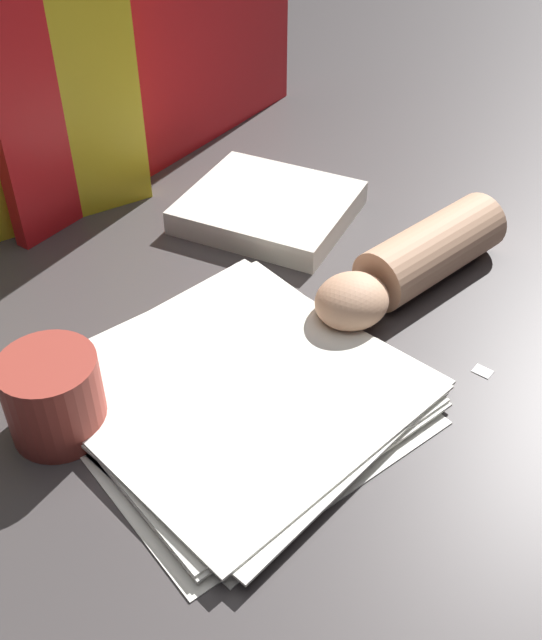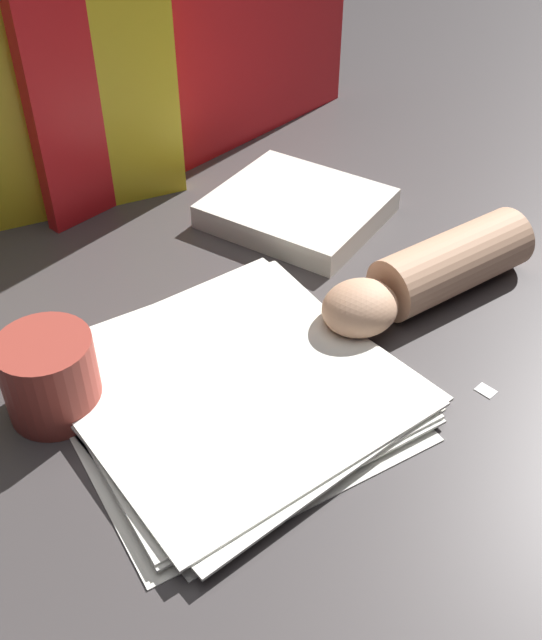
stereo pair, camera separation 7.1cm
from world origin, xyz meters
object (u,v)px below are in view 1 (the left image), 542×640
object	(u,v)px
book_closed	(269,207)
paper_stack	(234,390)
mug	(54,396)
scissors	(315,336)
hand_forearm	(414,262)

from	to	relation	value
book_closed	paper_stack	bearing A→B (deg)	-139.23
mug	scissors	bearing A→B (deg)	-15.88
scissors	hand_forearm	distance (m)	0.15
scissors	book_closed	bearing A→B (deg)	57.80
scissors	mug	size ratio (longest dim) A/B	1.87
scissors	paper_stack	bearing A→B (deg)	-177.13
scissors	hand_forearm	world-z (taller)	hand_forearm
scissors	mug	world-z (taller)	mug
hand_forearm	mug	size ratio (longest dim) A/B	3.14
scissors	hand_forearm	bearing A→B (deg)	-5.32
paper_stack	hand_forearm	size ratio (longest dim) A/B	1.18
paper_stack	scissors	size ratio (longest dim) A/B	1.98
hand_forearm	book_closed	bearing A→B (deg)	93.42
scissors	mug	distance (m)	0.27
paper_stack	hand_forearm	xyz separation A→B (m)	(0.26, -0.01, 0.03)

